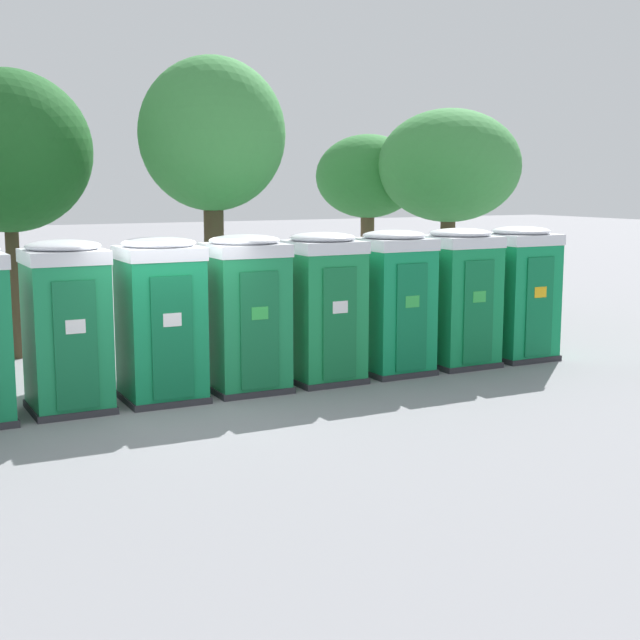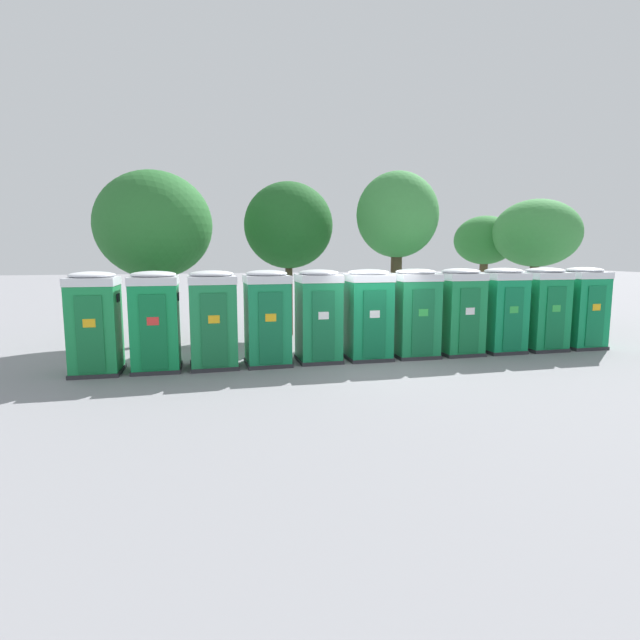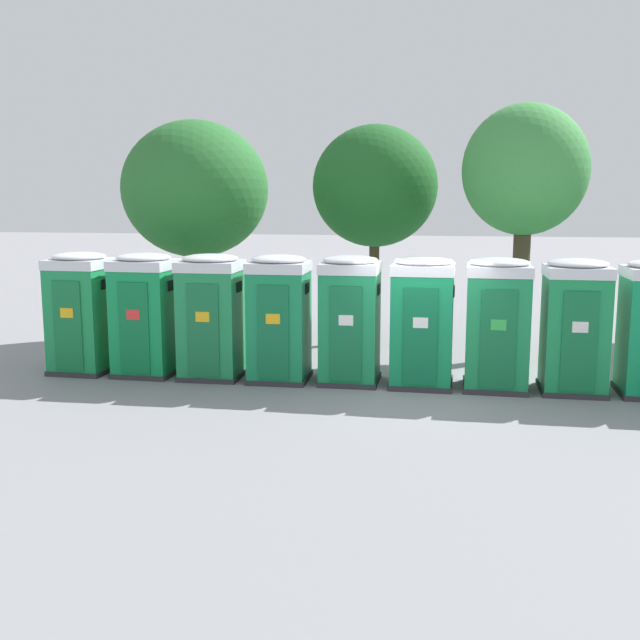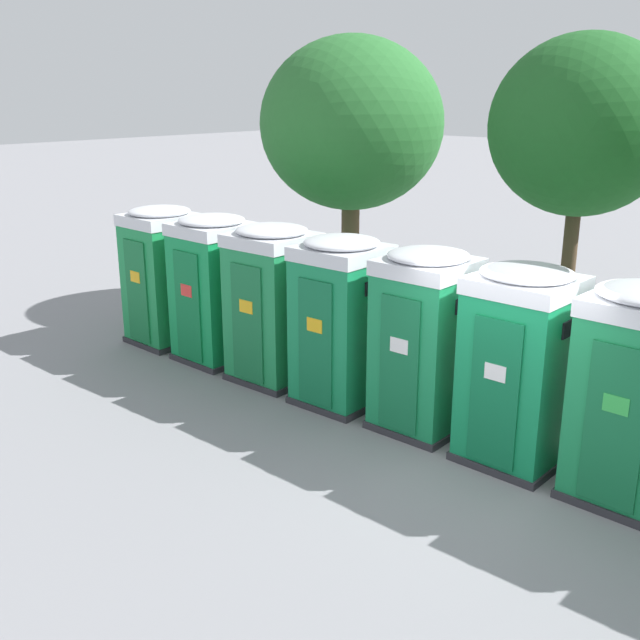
{
  "view_description": "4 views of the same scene",
  "coord_description": "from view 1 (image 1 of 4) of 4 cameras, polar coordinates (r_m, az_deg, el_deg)",
  "views": [
    {
      "loc": [
        -4.18,
        -12.71,
        3.37
      ],
      "look_at": [
        2.79,
        0.44,
        1.06
      ],
      "focal_mm": 50.0,
      "sensor_mm": 36.0,
      "label": 1
    },
    {
      "loc": [
        -4.6,
        -12.75,
        3.01
      ],
      "look_at": [
        -1.38,
        0.43,
        1.16
      ],
      "focal_mm": 28.0,
      "sensor_mm": 36.0,
      "label": 2
    },
    {
      "loc": [
        0.52,
        -14.05,
        3.65
      ],
      "look_at": [
        -2.03,
        0.43,
        1.25
      ],
      "focal_mm": 42.0,
      "sensor_mm": 36.0,
      "label": 3
    },
    {
      "loc": [
        3.89,
        -7.7,
        4.54
      ],
      "look_at": [
        -3.3,
        0.43,
        1.18
      ],
      "focal_mm": 42.0,
      "sensor_mm": 36.0,
      "label": 4
    }
  ],
  "objects": [
    {
      "name": "street_tree_0",
      "position": [
        17.4,
        -6.92,
        11.55
      ],
      "size": [
        2.8,
        2.8,
        5.73
      ],
      "color": "#4C3826",
      "rests_on": "ground"
    },
    {
      "name": "ground_plane",
      "position": [
        13.8,
        -9.48,
        -5.43
      ],
      "size": [
        120.0,
        120.0,
        0.0
      ],
      "primitive_type": "plane",
      "color": "gray"
    },
    {
      "name": "street_tree_4",
      "position": [
        22.66,
        3.08,
        9.05
      ],
      "size": [
        2.62,
        2.62,
        4.56
      ],
      "color": "brown",
      "rests_on": "ground"
    },
    {
      "name": "portapotty_6",
      "position": [
        14.43,
        -4.78,
        0.47
      ],
      "size": [
        1.25,
        1.22,
        2.54
      ],
      "color": "#2D2D33",
      "rests_on": "ground"
    },
    {
      "name": "portapotty_9",
      "position": [
        16.57,
        8.89,
        1.48
      ],
      "size": [
        1.22,
        1.21,
        2.54
      ],
      "color": "#2D2D33",
      "rests_on": "ground"
    },
    {
      "name": "portapotty_4",
      "position": [
        13.61,
        -15.91,
        -0.34
      ],
      "size": [
        1.16,
        1.21,
        2.54
      ],
      "color": "#2D2D33",
      "rests_on": "ground"
    },
    {
      "name": "street_tree_3",
      "position": [
        21.7,
        8.27,
        9.68
      ],
      "size": [
        3.4,
        3.4,
        5.1
      ],
      "color": "#4C3826",
      "rests_on": "ground"
    },
    {
      "name": "portapotty_5",
      "position": [
        13.93,
        -10.16,
        0.07
      ],
      "size": [
        1.24,
        1.22,
        2.54
      ],
      "color": "#2D2D33",
      "rests_on": "ground"
    },
    {
      "name": "portapotty_10",
      "position": [
        17.45,
        12.64,
        1.74
      ],
      "size": [
        1.2,
        1.21,
        2.54
      ],
      "color": "#2D2D33",
      "rests_on": "ground"
    },
    {
      "name": "portapotty_8",
      "position": [
        15.77,
        4.72,
        1.19
      ],
      "size": [
        1.19,
        1.21,
        2.54
      ],
      "color": "#2D2D33",
      "rests_on": "ground"
    },
    {
      "name": "portapotty_7",
      "position": [
        15.04,
        0.19,
        0.85
      ],
      "size": [
        1.19,
        1.21,
        2.54
      ],
      "color": "#2D2D33",
      "rests_on": "ground"
    },
    {
      "name": "street_tree_1",
      "position": [
        17.93,
        -19.38,
        10.12
      ],
      "size": [
        3.14,
        3.14,
        5.47
      ],
      "color": "#4C3826",
      "rests_on": "ground"
    }
  ]
}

